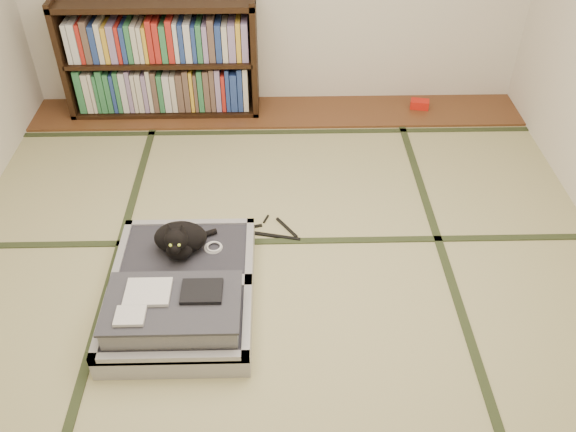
{
  "coord_description": "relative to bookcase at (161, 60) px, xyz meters",
  "views": [
    {
      "loc": [
        -0.01,
        -2.46,
        2.56
      ],
      "look_at": [
        0.05,
        0.35,
        0.25
      ],
      "focal_mm": 38.0,
      "sensor_mm": 36.0,
      "label": 1
    }
  ],
  "objects": [
    {
      "name": "bookcase",
      "position": [
        0.0,
        0.0,
        0.0
      ],
      "size": [
        1.52,
        0.35,
        0.98
      ],
      "color": "black",
      "rests_on": "wood_strip"
    },
    {
      "name": "hanger",
      "position": [
        0.83,
        -1.57,
        -0.44
      ],
      "size": [
        0.46,
        0.26,
        0.01
      ],
      "color": "black",
      "rests_on": "floor"
    },
    {
      "name": "tatami_borders",
      "position": [
        0.92,
        -1.57,
        -0.45
      ],
      "size": [
        4.0,
        4.5,
        0.01
      ],
      "color": "#2D381E",
      "rests_on": "ground"
    },
    {
      "name": "cat",
      "position": [
        0.35,
        -1.92,
        -0.2
      ],
      "size": [
        0.35,
        0.35,
        0.28
      ],
      "color": "black",
      "rests_on": "suitcase"
    },
    {
      "name": "wood_strip",
      "position": [
        0.92,
        -0.07,
        -0.44
      ],
      "size": [
        4.0,
        0.5,
        0.02
      ],
      "primitive_type": "cube",
      "color": "brown",
      "rests_on": "ground"
    },
    {
      "name": "suitcase",
      "position": [
        0.36,
        -2.21,
        -0.34
      ],
      "size": [
        0.79,
        1.05,
        0.31
      ],
      "color": "#A4A3A8",
      "rests_on": "floor"
    },
    {
      "name": "cable_coil",
      "position": [
        0.53,
        -1.89,
        -0.29
      ],
      "size": [
        0.11,
        0.11,
        0.03
      ],
      "color": "white",
      "rests_on": "suitcase"
    },
    {
      "name": "red_item",
      "position": [
        2.1,
        -0.04,
        -0.4
      ],
      "size": [
        0.17,
        0.12,
        0.07
      ],
      "primitive_type": "cube",
      "rotation": [
        0.0,
        0.0,
        -0.21
      ],
      "color": "red",
      "rests_on": "wood_strip"
    },
    {
      "name": "floor",
      "position": [
        0.92,
        -2.07,
        -0.45
      ],
      "size": [
        4.5,
        4.5,
        0.0
      ],
      "primitive_type": "plane",
      "color": "tan",
      "rests_on": "ground"
    },
    {
      "name": "room_shell",
      "position": [
        0.92,
        -2.07,
        1.01
      ],
      "size": [
        4.5,
        4.5,
        4.5
      ],
      "color": "white",
      "rests_on": "ground"
    }
  ]
}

